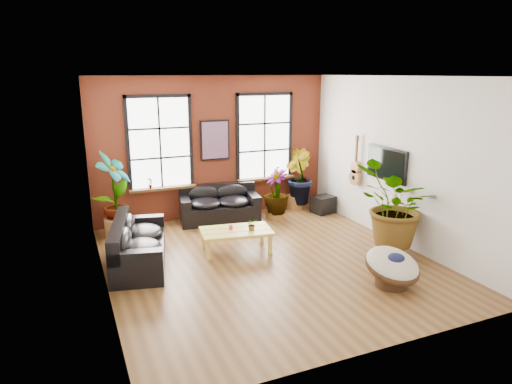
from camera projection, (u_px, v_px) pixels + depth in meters
room at (265, 172)px, 8.58m from camera, size 6.04×6.54×3.54m
sofa_back at (219, 205)px, 11.25m from camera, size 2.03×1.22×0.88m
sofa_left at (136, 245)px, 8.65m from camera, size 1.37×2.33×0.87m
coffee_table at (236, 232)px, 9.30m from camera, size 1.53×1.01×0.55m
papasan_chair at (392, 266)px, 7.76m from camera, size 1.07×1.08×0.70m
poster at (215, 140)px, 11.22m from camera, size 0.74×0.06×0.98m
tv_wall_unit at (377, 166)px, 10.14m from camera, size 0.13×1.86×1.20m
media_box at (323, 204)px, 11.90m from camera, size 0.62×0.55×0.45m
pot_back_left at (118, 227)px, 10.23m from camera, size 0.70×0.70×0.42m
pot_back_right at (296, 202)px, 12.29m from camera, size 0.60×0.60×0.37m
pot_right_wall at (393, 246)px, 9.15m from camera, size 0.56×0.56×0.37m
pot_mid at (275, 212)px, 11.48m from camera, size 0.45×0.45×0.33m
floor_plant_back_left at (114, 191)px, 10.05m from camera, size 1.07×1.12×1.76m
floor_plant_back_right at (298, 177)px, 12.13m from camera, size 0.83×0.94×1.46m
floor_plant_right_wall at (395, 206)px, 8.97m from camera, size 1.93×1.82×1.70m
floor_plant_mid at (276, 192)px, 11.32m from camera, size 0.79×0.79×1.11m
table_plant at (252, 224)px, 9.25m from camera, size 0.24×0.21×0.25m
sill_plant_left at (150, 183)px, 10.78m from camera, size 0.17×0.17×0.27m
sill_plant_right at (278, 171)px, 12.06m from camera, size 0.19×0.19×0.27m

